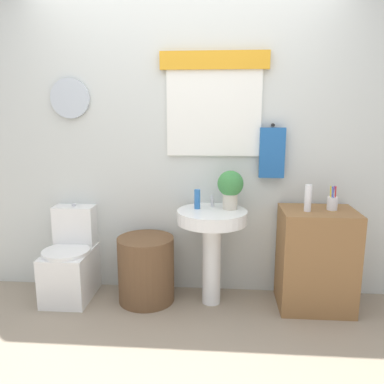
{
  "coord_description": "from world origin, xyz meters",
  "views": [
    {
      "loc": [
        0.3,
        -2.06,
        1.53
      ],
      "look_at": [
        0.08,
        0.8,
        0.93
      ],
      "focal_mm": 35.99,
      "sensor_mm": 36.0,
      "label": 1
    }
  ],
  "objects": [
    {
      "name": "ground_plane",
      "position": [
        0.0,
        0.0,
        0.0
      ],
      "size": [
        8.0,
        8.0,
        0.0
      ],
      "primitive_type": "plane",
      "color": "gray"
    },
    {
      "name": "back_wall",
      "position": [
        0.0,
        1.15,
        1.31
      ],
      "size": [
        4.4,
        0.18,
        2.6
      ],
      "color": "silver",
      "rests_on": "ground_plane"
    },
    {
      "name": "toilet",
      "position": [
        -0.94,
        0.88,
        0.29
      ],
      "size": [
        0.38,
        0.51,
        0.77
      ],
      "color": "white",
      "rests_on": "ground_plane"
    },
    {
      "name": "laundry_hamper",
      "position": [
        -0.3,
        0.85,
        0.27
      ],
      "size": [
        0.46,
        0.46,
        0.54
      ],
      "primitive_type": "cylinder",
      "color": "brown",
      "rests_on": "ground_plane"
    },
    {
      "name": "pedestal_sink",
      "position": [
        0.23,
        0.85,
        0.6
      ],
      "size": [
        0.55,
        0.55,
        0.78
      ],
      "color": "white",
      "rests_on": "ground_plane"
    },
    {
      "name": "faucet",
      "position": [
        0.23,
        0.97,
        0.83
      ],
      "size": [
        0.03,
        0.03,
        0.1
      ],
      "primitive_type": "cylinder",
      "color": "silver",
      "rests_on": "pedestal_sink"
    },
    {
      "name": "wooden_cabinet",
      "position": [
        1.05,
        0.85,
        0.4
      ],
      "size": [
        0.57,
        0.44,
        0.8
      ],
      "primitive_type": "cube",
      "color": "olive",
      "rests_on": "ground_plane"
    },
    {
      "name": "soap_bottle",
      "position": [
        0.11,
        0.9,
        0.85
      ],
      "size": [
        0.05,
        0.05,
        0.15
      ],
      "primitive_type": "cylinder",
      "color": "#2D6BB7",
      "rests_on": "pedestal_sink"
    },
    {
      "name": "potted_plant",
      "position": [
        0.37,
        0.91,
        0.96
      ],
      "size": [
        0.2,
        0.2,
        0.31
      ],
      "color": "beige",
      "rests_on": "pedestal_sink"
    },
    {
      "name": "lotion_bottle",
      "position": [
        0.95,
        0.81,
        0.9
      ],
      "size": [
        0.05,
        0.05,
        0.2
      ],
      "primitive_type": "cylinder",
      "color": "white",
      "rests_on": "wooden_cabinet"
    },
    {
      "name": "toothbrush_cup",
      "position": [
        1.15,
        0.87,
        0.85
      ],
      "size": [
        0.08,
        0.08,
        0.19
      ],
      "color": "silver",
      "rests_on": "wooden_cabinet"
    }
  ]
}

